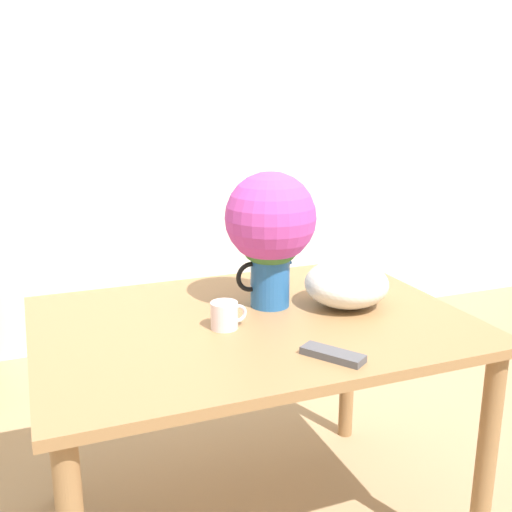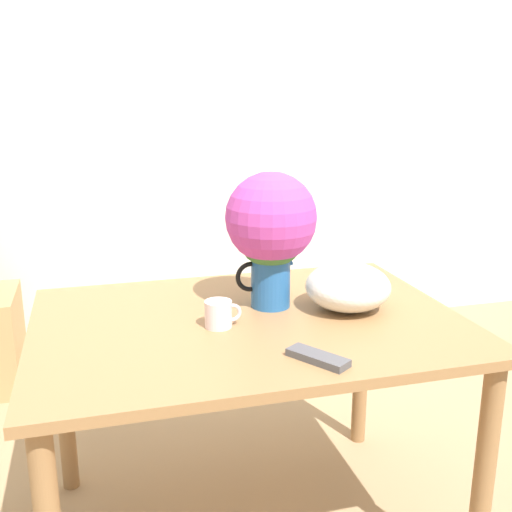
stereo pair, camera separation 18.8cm
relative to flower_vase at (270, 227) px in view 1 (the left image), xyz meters
name	(u,v)px [view 1 (the left image)]	position (x,y,z in m)	size (l,w,h in m)	color
wall_back	(148,117)	(-0.03, 1.67, 0.28)	(8.00, 0.05, 2.60)	silver
table	(252,349)	(-0.10, -0.09, -0.36)	(1.29, 0.93, 0.76)	olive
flower_vase	(270,227)	(0.00, 0.00, 0.00)	(0.29, 0.29, 0.44)	#235B9E
coffee_mug	(225,315)	(-0.20, -0.13, -0.22)	(0.11, 0.08, 0.08)	silver
white_bowl	(346,284)	(0.23, -0.09, -0.19)	(0.27, 0.27, 0.15)	silver
remote_control	(333,355)	(0.00, -0.43, -0.25)	(0.14, 0.17, 0.02)	#4C4C51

